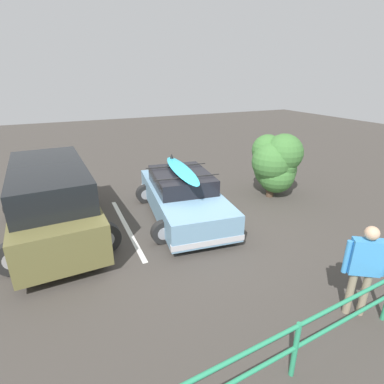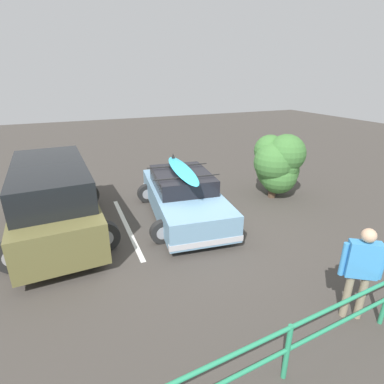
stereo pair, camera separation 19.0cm
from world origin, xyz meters
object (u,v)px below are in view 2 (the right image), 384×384
Objects in this scene: person_bystander at (361,266)px; bush_near_left at (278,164)px; sedan_car at (183,196)px; suv_car at (54,198)px.

person_bystander is 5.41m from bush_near_left.
person_bystander is (-1.16, 4.74, 0.39)m from sedan_car.
bush_near_left reaches higher than person_bystander.
sedan_car is 4.89m from person_bystander.
suv_car is 6.72m from bush_near_left.
bush_near_left reaches higher than sedan_car.
suv_car is 2.39× the size of bush_near_left.
suv_car is at bearing -48.69° from person_bystander.
bush_near_left is (-3.38, -0.19, 0.50)m from sedan_car.
bush_near_left is at bearing 178.46° from suv_car.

